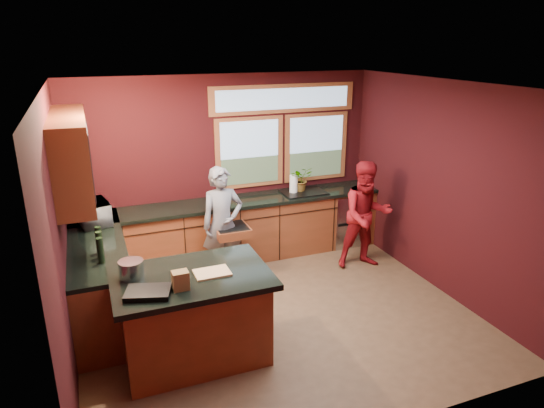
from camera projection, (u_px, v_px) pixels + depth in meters
floor at (277, 315)px, 5.84m from camera, size 4.50×4.50×0.00m
room_shell at (217, 169)px, 5.34m from camera, size 4.52×4.02×2.71m
back_counter at (247, 228)px, 7.26m from camera, size 4.50×0.64×0.93m
left_counter at (99, 277)px, 5.77m from camera, size 0.64×2.30×0.93m
island at (194, 316)px, 4.94m from camera, size 1.55×1.05×0.95m
person_grey at (223, 224)px, 6.52m from camera, size 0.60×0.41×1.58m
person_red at (366, 215)px, 6.87m from camera, size 0.84×0.70×1.56m
microwave at (94, 213)px, 6.10m from camera, size 0.46×0.59×0.29m
potted_plant at (300, 179)px, 7.40m from camera, size 0.35×0.30×0.39m
paper_towel at (294, 184)px, 7.32m from camera, size 0.12×0.12×0.28m
cutting_board at (212, 273)px, 4.81m from camera, size 0.35×0.25×0.02m
stock_pot at (131, 269)px, 4.70m from camera, size 0.24×0.24×0.18m
paper_bag at (180, 280)px, 4.49m from camera, size 0.15×0.12×0.18m
black_tray at (148, 292)px, 4.40m from camera, size 0.47×0.39×0.05m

